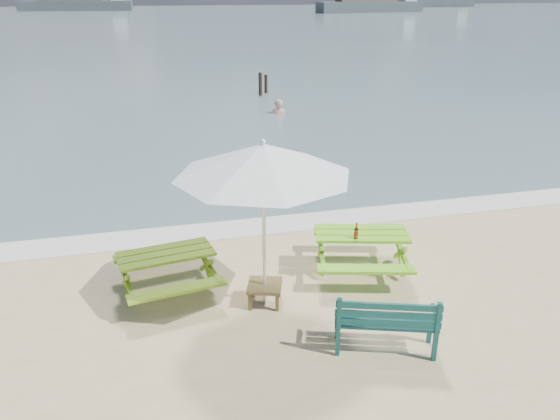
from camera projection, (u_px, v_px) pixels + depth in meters
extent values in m
plane|color=slate|center=(148.00, 21.00, 83.53)|extent=(300.00, 300.00, 0.00)
cube|color=silver|center=(255.00, 227.00, 11.36)|extent=(22.00, 0.90, 0.01)
cube|color=#719B17|center=(166.00, 254.00, 8.68)|extent=(1.59, 0.93, 0.05)
cube|color=#719B17|center=(158.00, 252.00, 9.38)|extent=(1.52, 0.50, 0.05)
cube|color=#719B17|center=(177.00, 290.00, 8.19)|extent=(1.52, 0.50, 0.05)
cube|color=#719B17|center=(167.00, 275.00, 8.82)|extent=(1.52, 1.06, 0.64)
cube|color=#6AB71B|center=(362.00, 233.00, 9.32)|extent=(1.71, 1.12, 0.05)
cube|color=#6AB71B|center=(356.00, 231.00, 10.11)|extent=(1.59, 0.68, 0.05)
cube|color=#6AB71B|center=(366.00, 269.00, 8.75)|extent=(1.59, 0.68, 0.05)
cube|color=#6AB71B|center=(360.00, 254.00, 9.46)|extent=(1.65, 1.24, 0.67)
cube|color=#0F403D|center=(386.00, 321.00, 7.38)|extent=(1.44, 0.84, 0.04)
cube|color=#0F403D|center=(389.00, 315.00, 7.09)|extent=(1.32, 0.49, 0.35)
cube|color=#0F403D|center=(384.00, 334.00, 7.46)|extent=(1.36, 0.86, 0.43)
cube|color=brown|center=(265.00, 286.00, 8.50)|extent=(0.66, 0.66, 0.05)
cube|color=brown|center=(265.00, 295.00, 8.56)|extent=(0.58, 0.58, 0.29)
cylinder|color=silver|center=(264.00, 230.00, 8.14)|extent=(0.05, 0.05, 2.51)
cone|color=silver|center=(263.00, 160.00, 7.73)|extent=(3.29, 3.29, 0.47)
cylinder|color=#8B4D14|center=(356.00, 234.00, 9.05)|extent=(0.07, 0.07, 0.16)
cylinder|color=#8B4D14|center=(357.00, 225.00, 8.99)|extent=(0.03, 0.03, 0.08)
cylinder|color=#AC1313|center=(356.00, 234.00, 9.05)|extent=(0.07, 0.07, 0.07)
imported|color=tan|center=(278.00, 123.00, 21.86)|extent=(0.77, 0.59, 1.88)
cylinder|color=black|center=(260.00, 86.00, 25.18)|extent=(0.17, 0.17, 1.24)
cylinder|color=black|center=(266.00, 86.00, 25.84)|extent=(0.15, 0.15, 1.05)
cube|color=#3C4447|center=(431.00, 3.00, 144.81)|extent=(24.32, 4.70, 2.20)
cube|color=#3C4447|center=(76.00, 6.00, 121.11)|extent=(24.44, 6.02, 2.20)
cube|color=#3C4447|center=(370.00, 7.00, 112.52)|extent=(23.56, 7.01, 2.20)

